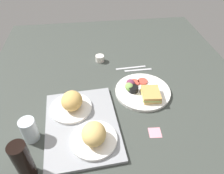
# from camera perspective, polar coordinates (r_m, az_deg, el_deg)

# --- Properties ---
(ground_plane) EXTENTS (1.90, 1.50, 0.03)m
(ground_plane) POSITION_cam_1_polar(r_m,az_deg,el_deg) (1.18, 1.58, -2.54)
(ground_plane) COLOR #383D38
(serving_tray) EXTENTS (0.47, 0.36, 0.02)m
(serving_tray) POSITION_cam_1_polar(r_m,az_deg,el_deg) (1.02, -8.02, -9.90)
(serving_tray) COLOR gray
(serving_tray) RESTS_ON ground_plane
(bread_plate_near) EXTENTS (0.20, 0.20, 0.09)m
(bread_plate_near) POSITION_cam_1_polar(r_m,az_deg,el_deg) (0.92, -4.87, -12.82)
(bread_plate_near) COLOR white
(bread_plate_near) RESTS_ON serving_tray
(bread_plate_far) EXTENTS (0.20, 0.20, 0.09)m
(bread_plate_far) POSITION_cam_1_polar(r_m,az_deg,el_deg) (1.06, -10.72, -4.31)
(bread_plate_far) COLOR white
(bread_plate_far) RESTS_ON serving_tray
(plate_with_salad) EXTENTS (0.30, 0.30, 0.05)m
(plate_with_salad) POSITION_cam_1_polar(r_m,az_deg,el_deg) (1.17, 8.05, -0.96)
(plate_with_salad) COLOR white
(plate_with_salad) RESTS_ON ground_plane
(drinking_glass) EXTENTS (0.07, 0.07, 0.11)m
(drinking_glass) POSITION_cam_1_polar(r_m,az_deg,el_deg) (1.00, -21.18, -10.61)
(drinking_glass) COLOR silver
(drinking_glass) RESTS_ON ground_plane
(soda_bottle) EXTENTS (0.06, 0.06, 0.19)m
(soda_bottle) POSITION_cam_1_polar(r_m,az_deg,el_deg) (0.87, -22.57, -17.81)
(soda_bottle) COLOR black
(soda_bottle) RESTS_ON ground_plane
(espresso_cup) EXTENTS (0.06, 0.06, 0.04)m
(espresso_cup) POSITION_cam_1_polar(r_m,az_deg,el_deg) (1.41, -3.26, 7.61)
(espresso_cup) COLOR silver
(espresso_cup) RESTS_ON ground_plane
(fork) EXTENTS (0.02, 0.17, 0.01)m
(fork) POSITION_cam_1_polar(r_m,az_deg,el_deg) (1.34, 6.96, 4.54)
(fork) COLOR #B7B7BC
(fork) RESTS_ON ground_plane
(knife) EXTENTS (0.02, 0.19, 0.01)m
(knife) POSITION_cam_1_polar(r_m,az_deg,el_deg) (1.36, 5.04, 5.18)
(knife) COLOR #B7B7BC
(knife) RESTS_ON ground_plane
(sticky_note) EXTENTS (0.06, 0.06, 0.00)m
(sticky_note) POSITION_cam_1_polar(r_m,az_deg,el_deg) (1.01, 11.36, -11.80)
(sticky_note) COLOR pink
(sticky_note) RESTS_ON ground_plane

